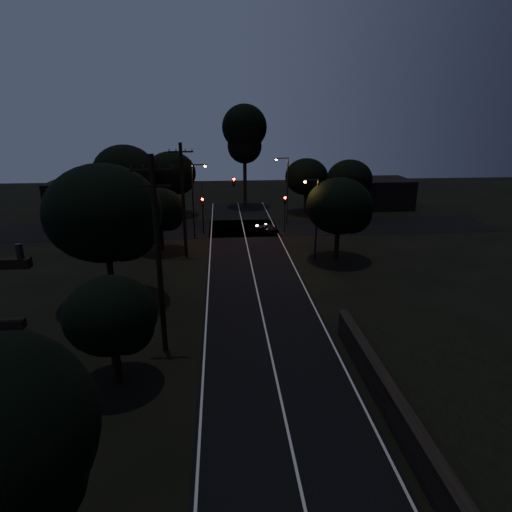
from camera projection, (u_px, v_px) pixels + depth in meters
road_surface at (250, 257)px, 40.35m from camera, size 60.00×70.00×0.03m
utility_pole_mid at (158, 255)px, 22.82m from camera, size 2.20×0.30×11.00m
utility_pole_far at (183, 199)px, 38.97m from camera, size 2.20×0.30×10.50m
tree_left_b at (114, 317)px, 20.42m from camera, size 4.42×4.42×5.62m
tree_left_c at (108, 216)px, 28.76m from camera, size 7.79×7.79×9.83m
tree_left_d at (161, 211)px, 41.05m from camera, size 4.88×4.88×6.19m
tree_far_nw at (172, 174)px, 55.68m from camera, size 6.55×6.55×8.30m
tree_far_w at (127, 173)px, 51.24m from camera, size 7.41×7.41×9.45m
tree_far_ne at (308, 178)px, 57.33m from camera, size 5.76×5.76×7.28m
tree_far_e at (351, 180)px, 54.87m from camera, size 5.81×5.81×7.37m
tree_right_a at (342, 208)px, 38.28m from camera, size 5.94×5.94×7.55m
tall_pine at (245, 133)px, 59.76m from camera, size 6.26×6.26×14.23m
building_left at (92, 197)px, 57.80m from camera, size 10.00×8.00×4.40m
building_right at (376, 193)px, 61.99m from camera, size 9.00×7.00×4.00m
signal_left at (203, 209)px, 47.47m from camera, size 0.28×0.35×4.10m
signal_right at (285, 207)px, 48.20m from camera, size 0.28×0.35×4.10m
signal_mast at (218, 195)px, 47.13m from camera, size 3.70×0.35×6.25m
streetlight_a at (195, 196)px, 44.97m from camera, size 1.66×0.26×8.00m
streetlight_b at (286, 186)px, 51.48m from camera, size 1.66×0.26×8.00m
streetlight_c at (315, 214)px, 38.38m from camera, size 1.46×0.26×7.50m
car at (268, 228)px, 48.51m from camera, size 2.37×3.39×1.07m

